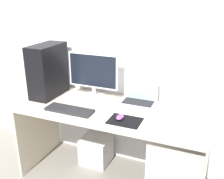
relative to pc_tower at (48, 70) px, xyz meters
The scene contains 11 objects.
ground_plane 1.21m from the pc_tower, ahead, with size 8.00×8.00×0.00m, color gray.
wall_back 0.82m from the pc_tower, 23.29° to the left, with size 4.00×0.05×2.60m.
desk 0.82m from the pc_tower, ahead, with size 1.65×0.67×0.73m.
pc_tower is the anchor object (origin of this frame).
monitor 0.44m from the pc_tower, 15.38° to the left, with size 0.50×0.20×0.43m.
laptop 0.90m from the pc_tower, ahead, with size 0.32×0.23×0.22m.
speaker 1.44m from the pc_tower, ahead, with size 0.08×0.08×0.15m, color white.
keyboard 0.52m from the pc_tower, 34.19° to the right, with size 0.42×0.14×0.02m, color #232326.
mousepad 0.94m from the pc_tower, 15.75° to the right, with size 0.26×0.20×0.01m, color black.
mouse_left 0.89m from the pc_tower, 15.92° to the right, with size 0.06×0.10×0.03m, color #8C4C99.
subwoofer 0.96m from the pc_tower, 13.42° to the left, with size 0.28×0.28×0.28m, color silver.
Camera 1 is at (0.79, -1.91, 1.69)m, focal length 41.79 mm.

